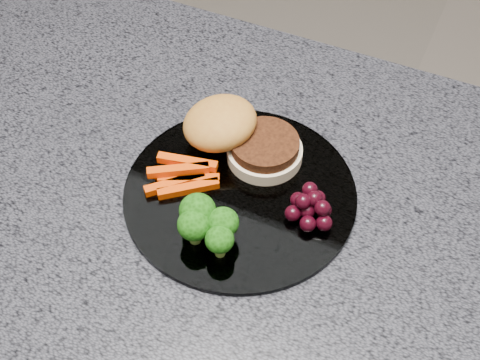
% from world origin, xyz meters
% --- Properties ---
extents(countertop, '(1.20, 0.60, 0.04)m').
position_xyz_m(countertop, '(0.00, 0.00, 0.88)').
color(countertop, '#45464E').
rests_on(countertop, island_cabinet).
extents(plate, '(0.26, 0.26, 0.01)m').
position_xyz_m(plate, '(-0.03, 0.01, 0.90)').
color(plate, white).
rests_on(plate, countertop).
extents(burger, '(0.15, 0.09, 0.05)m').
position_xyz_m(burger, '(-0.06, 0.07, 0.93)').
color(burger, beige).
rests_on(burger, plate).
extents(carrot_sticks, '(0.08, 0.07, 0.02)m').
position_xyz_m(carrot_sticks, '(-0.09, -0.00, 0.91)').
color(carrot_sticks, '#E03F03').
rests_on(carrot_sticks, plate).
extents(broccoli, '(0.07, 0.06, 0.05)m').
position_xyz_m(broccoli, '(-0.03, -0.06, 0.93)').
color(broccoli, olive).
rests_on(broccoli, plate).
extents(grape_bunch, '(0.05, 0.05, 0.03)m').
position_xyz_m(grape_bunch, '(0.06, 0.01, 0.92)').
color(grape_bunch, black).
rests_on(grape_bunch, plate).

